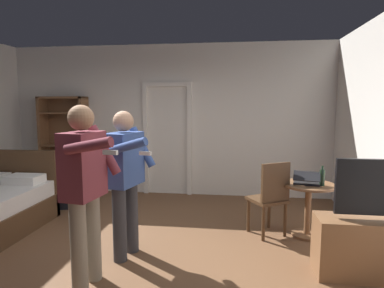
% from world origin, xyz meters
% --- Properties ---
extents(ground_plane, '(6.68, 6.68, 0.00)m').
position_xyz_m(ground_plane, '(0.00, 0.00, 0.00)').
color(ground_plane, brown).
extents(wall_back, '(6.31, 0.12, 2.83)m').
position_xyz_m(wall_back, '(0.00, 2.77, 1.42)').
color(wall_back, silver).
rests_on(wall_back, ground_plane).
extents(doorway_frame, '(0.93, 0.08, 2.13)m').
position_xyz_m(doorway_frame, '(-0.00, 2.69, 1.22)').
color(doorway_frame, white).
rests_on(doorway_frame, ground_plane).
extents(bookshelf, '(0.90, 0.32, 1.87)m').
position_xyz_m(bookshelf, '(-2.00, 2.55, 1.01)').
color(bookshelf, brown).
rests_on(bookshelf, ground_plane).
extents(tv_flatscreen, '(1.26, 0.40, 1.20)m').
position_xyz_m(tv_flatscreen, '(2.73, -0.05, 0.35)').
color(tv_flatscreen, brown).
rests_on(tv_flatscreen, ground_plane).
extents(side_table, '(0.67, 0.67, 0.70)m').
position_xyz_m(side_table, '(2.23, 0.92, 0.47)').
color(side_table, brown).
rests_on(side_table, ground_plane).
extents(laptop, '(0.38, 0.38, 0.17)m').
position_xyz_m(laptop, '(2.19, 0.88, 0.75)').
color(laptop, black).
rests_on(laptop, side_table).
extents(bottle_on_table, '(0.06, 0.06, 0.26)m').
position_xyz_m(bottle_on_table, '(2.37, 0.84, 0.81)').
color(bottle_on_table, '#233923').
rests_on(bottle_on_table, side_table).
extents(wooden_chair, '(0.58, 0.58, 0.99)m').
position_xyz_m(wooden_chair, '(1.74, 0.85, 0.54)').
color(wooden_chair, '#4C331E').
rests_on(wooden_chair, ground_plane).
extents(person_blue_shirt, '(0.61, 0.63, 1.72)m').
position_xyz_m(person_blue_shirt, '(-0.10, -0.58, 0.99)').
color(person_blue_shirt, gray).
rests_on(person_blue_shirt, ground_plane).
extents(person_striped_shirt, '(0.59, 0.70, 1.65)m').
position_xyz_m(person_striped_shirt, '(0.07, 0.06, 0.96)').
color(person_striped_shirt, '#333338').
rests_on(person_striped_shirt, ground_plane).
extents(suitcase_dark, '(0.55, 0.46, 0.46)m').
position_xyz_m(suitcase_dark, '(-1.46, 1.68, 0.23)').
color(suitcase_dark, black).
rests_on(suitcase_dark, ground_plane).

